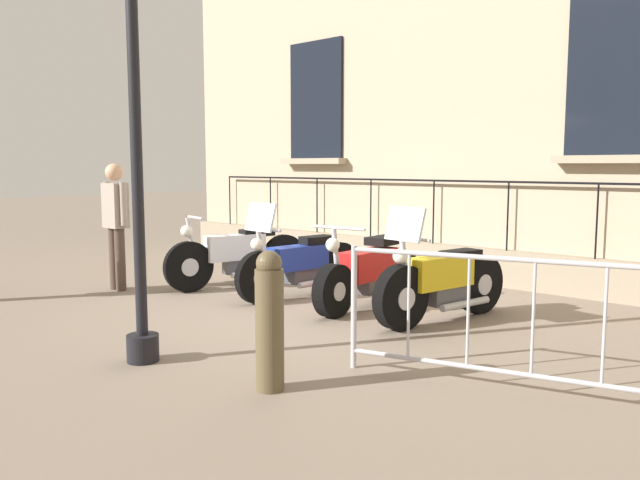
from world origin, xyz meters
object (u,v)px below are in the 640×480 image
(lamppost, at_px, (133,40))
(pedestrian_walking, at_px, (116,219))
(motorcycle_blue, at_px, (300,264))
(motorcycle_red, at_px, (370,273))
(motorcycle_yellow, at_px, (441,283))
(crowd_barrier, at_px, (500,318))
(bollard, at_px, (270,320))
(motorcycle_white, at_px, (237,256))

(lamppost, bearing_deg, pedestrian_walking, -116.51)
(lamppost, relative_size, pedestrian_walking, 2.64)
(motorcycle_blue, bearing_deg, motorcycle_red, 99.05)
(motorcycle_yellow, bearing_deg, motorcycle_blue, -87.58)
(crowd_barrier, bearing_deg, bollard, -47.60)
(motorcycle_white, xyz_separation_m, lamppost, (2.84, 2.08, 2.31))
(motorcycle_white, relative_size, bollard, 2.00)
(motorcycle_yellow, relative_size, crowd_barrier, 0.83)
(motorcycle_white, distance_m, motorcycle_blue, 1.14)
(pedestrian_walking, bearing_deg, crowd_barrier, 88.91)
(lamppost, height_order, bollard, lamppost)
(motorcycle_red, distance_m, crowd_barrier, 3.05)
(bollard, relative_size, pedestrian_walking, 0.62)
(crowd_barrier, bearing_deg, motorcycle_white, -106.43)
(motorcycle_blue, bearing_deg, bollard, 40.66)
(motorcycle_yellow, bearing_deg, lamppost, -20.69)
(motorcycle_white, distance_m, motorcycle_yellow, 3.24)
(motorcycle_white, bearing_deg, bollard, 53.17)
(motorcycle_red, height_order, lamppost, lamppost)
(motorcycle_white, relative_size, motorcycle_yellow, 1.10)
(motorcycle_white, xyz_separation_m, bollard, (2.57, 3.44, 0.10))
(lamppost, relative_size, crowd_barrier, 1.94)
(motorcycle_red, distance_m, bollard, 3.12)
(motorcycle_red, relative_size, pedestrian_walking, 1.23)
(motorcycle_white, height_order, crowd_barrier, crowd_barrier)
(motorcycle_yellow, xyz_separation_m, lamppost, (3.04, -1.15, 2.32))
(motorcycle_blue, relative_size, pedestrian_walking, 1.18)
(lamppost, bearing_deg, motorcycle_yellow, 159.31)
(crowd_barrier, relative_size, pedestrian_walking, 1.37)
(motorcycle_blue, bearing_deg, motorcycle_white, -84.59)
(motorcycle_blue, relative_size, motorcycle_red, 0.96)
(pedestrian_walking, bearing_deg, motorcycle_white, 141.18)
(motorcycle_red, height_order, pedestrian_walking, pedestrian_walking)
(crowd_barrier, height_order, pedestrian_walking, pedestrian_walking)
(motorcycle_white, distance_m, lamppost, 4.21)
(motorcycle_white, bearing_deg, pedestrian_walking, -38.82)
(motorcycle_blue, distance_m, pedestrian_walking, 2.64)
(motorcycle_blue, relative_size, crowd_barrier, 0.86)
(motorcycle_red, bearing_deg, motorcycle_yellow, 85.83)
(motorcycle_blue, distance_m, crowd_barrier, 3.90)
(motorcycle_white, height_order, motorcycle_red, motorcycle_white)
(motorcycle_red, xyz_separation_m, bollard, (2.85, 1.26, 0.13))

